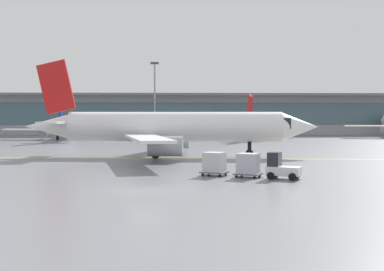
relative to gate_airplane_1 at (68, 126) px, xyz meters
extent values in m
plane|color=slate|center=(18.09, -67.49, -2.60)|extent=(400.00, 400.00, 0.00)
cube|color=yellow|center=(20.29, -42.86, -2.59)|extent=(109.54, 10.74, 0.01)
cube|color=#9EA3A8|center=(18.09, 23.01, 1.90)|extent=(183.22, 8.00, 9.00)
cube|color=slate|center=(18.09, 18.93, 2.35)|extent=(175.89, 0.16, 5.04)
cube|color=slate|center=(18.09, 21.51, 6.70)|extent=(190.55, 11.00, 0.60)
cylinder|color=white|center=(-0.03, 0.34, 0.08)|extent=(4.01, 18.89, 2.60)
cone|color=white|center=(-0.85, 11.24, 0.08)|extent=(2.70, 3.30, 2.47)
cube|color=black|center=(-0.69, 9.16, 0.41)|extent=(2.20, 2.49, 0.91)
cone|color=white|center=(0.84, -11.09, 0.08)|extent=(2.52, 4.32, 2.21)
cube|color=white|center=(-6.55, -1.70, -0.63)|extent=(11.00, 4.58, 0.21)
cylinder|color=#999EA3|center=(-4.50, -0.39, -1.35)|extent=(1.81, 2.87, 1.61)
cube|color=white|center=(6.73, -0.69, -0.63)|extent=(10.90, 6.03, 0.21)
cylinder|color=#999EA3|center=(4.51, 0.29, -1.35)|extent=(1.81, 2.87, 1.61)
cube|color=navy|center=(0.78, -10.26, 3.61)|extent=(0.54, 3.52, 4.90)
cube|color=white|center=(-1.16, -10.10, 0.48)|extent=(3.96, 2.12, 0.18)
cube|color=white|center=(2.66, -9.81, 0.48)|extent=(3.96, 2.12, 0.18)
cylinder|color=black|center=(-0.52, 6.88, -1.91)|extent=(0.34, 0.34, 1.38)
cylinder|color=black|center=(-0.52, 6.88, -2.25)|extent=(0.47, 0.72, 0.69)
cylinder|color=black|center=(-1.67, -1.33, -1.91)|extent=(0.34, 0.34, 1.38)
cylinder|color=black|center=(-1.67, -1.33, -2.25)|extent=(0.47, 0.72, 0.69)
cylinder|color=black|center=(1.85, -1.06, -1.91)|extent=(0.34, 0.34, 1.38)
cylinder|color=black|center=(1.85, -1.06, -2.25)|extent=(0.47, 0.72, 0.69)
cylinder|color=white|center=(33.29, 2.98, 0.07)|extent=(4.24, 18.78, 2.59)
cone|color=white|center=(32.32, 13.80, 0.07)|extent=(2.73, 3.31, 2.46)
cube|color=black|center=(32.50, 11.74, 0.39)|extent=(2.22, 2.50, 0.91)
cone|color=white|center=(34.31, -8.35, 0.07)|extent=(2.56, 4.32, 2.20)
cube|color=white|center=(26.83, 0.87, -0.64)|extent=(10.92, 4.41, 0.21)
cylinder|color=#999EA3|center=(28.85, 2.20, -1.36)|extent=(1.84, 2.87, 1.60)
cube|color=white|center=(40.02, 2.06, -0.64)|extent=(10.81, 6.12, 0.21)
cylinder|color=#999EA3|center=(37.80, 3.01, -1.36)|extent=(1.84, 2.87, 1.60)
cube|color=red|center=(34.24, -7.53, 3.57)|extent=(0.59, 3.50, 4.87)
cube|color=white|center=(32.31, -7.40, 0.46)|extent=(3.95, 2.16, 0.18)
cube|color=white|center=(36.10, -7.05, 0.46)|extent=(3.95, 2.16, 0.18)
cylinder|color=black|center=(32.71, 9.47, -1.91)|extent=(0.33, 0.33, 1.37)
cylinder|color=black|center=(32.71, 9.47, -2.25)|extent=(0.48, 0.72, 0.68)
cylinder|color=black|center=(31.68, 1.31, -1.91)|extent=(0.33, 0.33, 1.37)
cylinder|color=black|center=(31.68, 1.31, -2.25)|extent=(0.48, 0.72, 0.68)
cylinder|color=black|center=(35.17, 1.62, -1.91)|extent=(0.33, 0.33, 1.37)
cylinder|color=black|center=(35.17, 1.62, -2.25)|extent=(0.48, 0.72, 0.68)
cone|color=silver|center=(69.58, 18.12, 0.75)|extent=(3.26, 4.04, 3.09)
cube|color=silver|center=(61.98, 2.19, -0.14)|extent=(13.73, 6.08, 0.27)
cylinder|color=white|center=(20.29, -40.86, 0.96)|extent=(25.11, 5.79, 3.46)
cone|color=white|center=(34.75, -42.23, 0.96)|extent=(4.44, 3.66, 3.29)
cube|color=black|center=(32.00, -41.97, 1.40)|extent=(3.35, 2.98, 1.21)
cone|color=white|center=(5.15, -39.43, 0.96)|extent=(5.79, 3.45, 2.94)
cube|color=white|center=(19.10, -31.86, 0.01)|extent=(8.24, 14.44, 0.28)
cylinder|color=#999EA3|center=(20.35, -34.84, -0.95)|extent=(3.85, 2.47, 2.14)
cube|color=white|center=(17.43, -49.48, 0.01)|extent=(5.83, 14.59, 0.28)
cylinder|color=#999EA3|center=(19.22, -46.79, -0.95)|extent=(3.85, 2.47, 2.14)
cube|color=red|center=(6.25, -39.53, 5.64)|extent=(4.68, 0.80, 6.51)
cube|color=white|center=(6.89, -37.04, 1.48)|extent=(2.91, 5.29, 0.24)
cube|color=white|center=(6.41, -42.10, 1.48)|extent=(2.91, 5.29, 0.24)
cylinder|color=black|center=(28.97, -41.69, -1.68)|extent=(0.45, 0.45, 1.83)
cylinder|color=black|center=(28.97, -41.69, -2.14)|extent=(0.96, 0.64, 0.92)
cylinder|color=black|center=(18.49, -38.34, -1.68)|extent=(0.45, 0.45, 1.83)
cylinder|color=black|center=(18.49, -38.34, -2.14)|extent=(0.96, 0.64, 0.92)
cylinder|color=black|center=(18.05, -43.00, -1.68)|extent=(0.45, 0.45, 1.83)
cylinder|color=black|center=(18.05, -43.00, -2.14)|extent=(0.96, 0.64, 0.92)
cube|color=silver|center=(28.59, -61.85, -1.95)|extent=(2.95, 2.40, 0.70)
cube|color=#1E2328|center=(27.92, -61.52, -1.05)|extent=(1.35, 1.51, 1.10)
cylinder|color=black|center=(29.67, -61.60, -2.30)|extent=(0.64, 0.46, 0.60)
cylinder|color=black|center=(29.05, -62.85, -2.30)|extent=(0.64, 0.46, 0.60)
cylinder|color=black|center=(28.14, -60.85, -2.30)|extent=(0.64, 0.46, 0.60)
cylinder|color=black|center=(27.52, -62.10, -2.30)|extent=(0.64, 0.46, 0.60)
cube|color=#595B60|center=(25.97, -60.56, -2.32)|extent=(2.59, 2.36, 0.12)
cube|color=#B2B7C1|center=(25.97, -60.56, -1.46)|extent=(2.10, 2.05, 1.60)
cylinder|color=black|center=(26.95, -60.26, -2.49)|extent=(0.24, 0.19, 0.22)
cylinder|color=black|center=(26.33, -61.52, -2.49)|extent=(0.24, 0.19, 0.22)
cylinder|color=black|center=(25.60, -59.60, -2.49)|extent=(0.24, 0.19, 0.22)
cylinder|color=black|center=(24.99, -60.86, -2.49)|extent=(0.24, 0.19, 0.22)
cube|color=#595B60|center=(23.35, -59.27, -2.32)|extent=(2.59, 2.36, 0.12)
cube|color=silver|center=(23.35, -59.27, -1.46)|extent=(2.10, 2.05, 1.60)
cylinder|color=black|center=(24.33, -58.98, -2.49)|extent=(0.24, 0.19, 0.22)
cylinder|color=black|center=(23.71, -60.23, -2.49)|extent=(0.24, 0.19, 0.22)
cylinder|color=black|center=(22.98, -58.31, -2.49)|extent=(0.24, 0.19, 0.22)
cylinder|color=black|center=(22.36, -59.57, -2.49)|extent=(0.24, 0.19, 0.22)
cylinder|color=gray|center=(16.44, 13.35, 5.26)|extent=(0.36, 0.36, 15.72)
cube|color=#3F3F42|center=(16.44, 13.35, 13.37)|extent=(1.80, 0.30, 0.50)
camera|label=1|loc=(19.62, -102.74, 2.67)|focal=49.43mm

